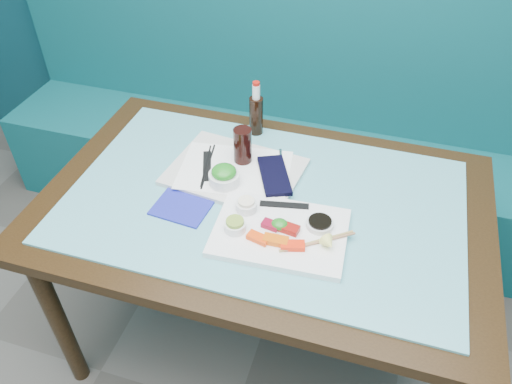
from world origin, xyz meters
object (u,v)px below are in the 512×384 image
(serving_tray, at_px, (235,172))
(blue_napkin, at_px, (185,204))
(seaweed_bowl, at_px, (224,179))
(dining_table, at_px, (263,220))
(cola_glass, at_px, (243,146))
(cola_bottle_body, at_px, (256,116))
(sashimi_plate, at_px, (280,233))
(booth_bench, at_px, (311,147))

(serving_tray, height_order, blue_napkin, serving_tray)
(seaweed_bowl, bearing_deg, dining_table, -7.75)
(dining_table, xyz_separation_m, cola_glass, (-0.12, 0.15, 0.17))
(cola_glass, relative_size, blue_napkin, 0.75)
(serving_tray, distance_m, cola_glass, 0.09)
(seaweed_bowl, distance_m, cola_bottle_body, 0.33)
(dining_table, relative_size, blue_napkin, 8.33)
(sashimi_plate, relative_size, serving_tray, 0.91)
(serving_tray, bearing_deg, seaweed_bowl, -90.81)
(cola_glass, bearing_deg, dining_table, -51.89)
(dining_table, distance_m, cola_glass, 0.25)
(seaweed_bowl, relative_size, blue_napkin, 0.59)
(booth_bench, bearing_deg, seaweed_bowl, -99.45)
(dining_table, bearing_deg, seaweed_bowl, 172.25)
(booth_bench, xyz_separation_m, sashimi_plate, (0.09, -0.98, 0.39))
(booth_bench, relative_size, serving_tray, 7.15)
(booth_bench, bearing_deg, dining_table, -90.00)
(serving_tray, xyz_separation_m, cola_bottle_body, (-0.00, 0.25, 0.06))
(dining_table, height_order, seaweed_bowl, seaweed_bowl)
(sashimi_plate, relative_size, cola_bottle_body, 2.67)
(booth_bench, relative_size, cola_bottle_body, 21.02)
(dining_table, xyz_separation_m, serving_tray, (-0.13, 0.09, 0.10))
(serving_tray, height_order, cola_glass, cola_glass)
(booth_bench, height_order, sashimi_plate, booth_bench)
(cola_glass, bearing_deg, cola_bottle_body, 93.80)
(blue_napkin, bearing_deg, dining_table, 22.76)
(cola_bottle_body, bearing_deg, blue_napkin, -102.56)
(sashimi_plate, height_order, serving_tray, sashimi_plate)
(dining_table, height_order, blue_napkin, blue_napkin)
(dining_table, distance_m, blue_napkin, 0.26)
(booth_bench, relative_size, blue_napkin, 17.84)
(seaweed_bowl, relative_size, cola_bottle_body, 0.69)
(sashimi_plate, bearing_deg, dining_table, 120.13)
(dining_table, bearing_deg, cola_glass, 128.11)
(blue_napkin, bearing_deg, cola_bottle_body, 77.44)
(cola_glass, distance_m, blue_napkin, 0.28)
(dining_table, relative_size, cola_bottle_body, 9.81)
(seaweed_bowl, xyz_separation_m, cola_glass, (0.02, 0.13, 0.04))
(booth_bench, relative_size, sashimi_plate, 7.88)
(sashimi_plate, relative_size, blue_napkin, 2.27)
(serving_tray, bearing_deg, sashimi_plate, -40.00)
(dining_table, distance_m, cola_bottle_body, 0.40)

